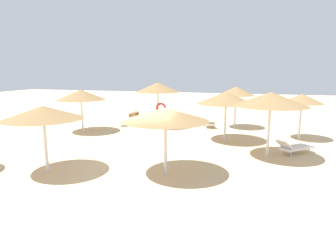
% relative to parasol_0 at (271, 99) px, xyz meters
% --- Properties ---
extents(ground_plane, '(80.00, 80.00, 0.00)m').
position_rel_parasol_0_xyz_m(ground_plane, '(-4.55, -3.17, -2.59)').
color(ground_plane, beige).
extents(parasol_0, '(3.18, 3.18, 2.90)m').
position_rel_parasol_0_xyz_m(parasol_0, '(0.00, 0.00, 0.00)').
color(parasol_0, silver).
rests_on(parasol_0, ground).
extents(parasol_2, '(2.99, 2.99, 3.01)m').
position_rel_parasol_0_xyz_m(parasol_2, '(-6.91, 5.47, 0.08)').
color(parasol_2, silver).
rests_on(parasol_2, ground).
extents(parasol_3, '(2.44, 2.44, 2.76)m').
position_rel_parasol_0_xyz_m(parasol_3, '(-1.82, 6.56, -0.13)').
color(parasol_3, silver).
rests_on(parasol_3, ground).
extents(parasol_4, '(3.01, 3.01, 2.65)m').
position_rel_parasol_0_xyz_m(parasol_4, '(-10.93, 2.51, -0.26)').
color(parasol_4, silver).
rests_on(parasol_4, ground).
extents(parasol_5, '(2.26, 2.26, 2.54)m').
position_rel_parasol_0_xyz_m(parasol_5, '(1.87, 4.18, -0.32)').
color(parasol_5, silver).
rests_on(parasol_5, ground).
extents(parasol_6, '(3.15, 3.15, 2.49)m').
position_rel_parasol_0_xyz_m(parasol_6, '(-3.72, -3.35, -0.34)').
color(parasol_6, silver).
rests_on(parasol_6, ground).
extents(parasol_7, '(2.90, 2.90, 2.54)m').
position_rel_parasol_0_xyz_m(parasol_7, '(-8.07, -4.40, -0.30)').
color(parasol_7, silver).
rests_on(parasol_7, ground).
extents(parasol_8, '(3.08, 3.08, 2.68)m').
position_rel_parasol_0_xyz_m(parasol_8, '(-2.12, 2.62, -0.23)').
color(parasol_8, silver).
rests_on(parasol_8, ground).
extents(lounger_0, '(1.83, 1.74, 0.71)m').
position_rel_parasol_0_xyz_m(lounger_0, '(1.23, 0.93, -2.27)').
color(lounger_0, white).
rests_on(lounger_0, ground).
extents(lounger_2, '(1.87, 1.74, 0.62)m').
position_rel_parasol_0_xyz_m(lounger_2, '(-8.74, 5.40, -2.28)').
color(lounger_2, white).
rests_on(lounger_2, ground).
extents(lounger_3, '(1.19, 2.02, 0.63)m').
position_rel_parasol_0_xyz_m(lounger_3, '(-3.53, 6.33, -2.28)').
color(lounger_3, white).
rests_on(lounger_3, ground).
extents(bench_0, '(0.42, 1.51, 0.49)m').
position_rel_parasol_0_xyz_m(bench_0, '(-9.83, 8.17, -2.24)').
color(bench_0, brown).
rests_on(bench_0, ground).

